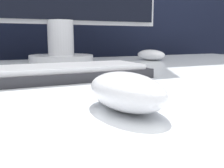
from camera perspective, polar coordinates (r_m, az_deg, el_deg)
The scene contains 4 objects.
partition_panel at distance 1.05m, azimuth -20.27°, elevation 2.71°, with size 5.00×0.03×1.39m.
computer_mouse_near at distance 0.25m, azimuth 3.03°, elevation -1.54°, with size 0.06×0.11×0.04m.
keyboard at distance 0.44m, azimuth -17.89°, elevation 1.99°, with size 0.41×0.12×0.02m.
computer_mouse_far at distance 0.84m, azimuth 8.48°, elevation 6.29°, with size 0.08×0.12×0.03m.
Camera 1 is at (-0.08, -0.32, 0.82)m, focal length 42.00 mm.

